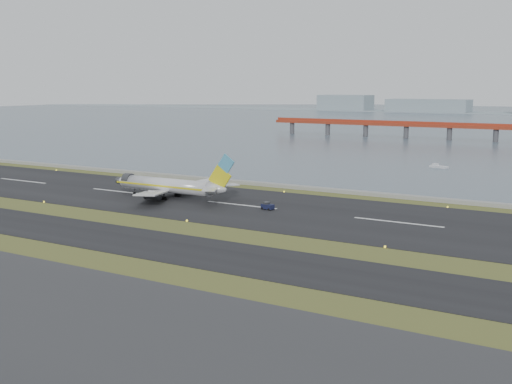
% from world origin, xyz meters
% --- Properties ---
extents(ground, '(1000.00, 1000.00, 0.00)m').
position_xyz_m(ground, '(0.00, 0.00, 0.00)').
color(ground, '#394E1C').
rests_on(ground, ground).
extents(taxiway_strip, '(1000.00, 18.00, 0.10)m').
position_xyz_m(taxiway_strip, '(0.00, -12.00, 0.05)').
color(taxiway_strip, black).
rests_on(taxiway_strip, ground).
extents(runway_strip, '(1000.00, 45.00, 0.10)m').
position_xyz_m(runway_strip, '(0.00, 30.00, 0.05)').
color(runway_strip, black).
rests_on(runway_strip, ground).
extents(seawall, '(1000.00, 2.50, 1.00)m').
position_xyz_m(seawall, '(0.00, 60.00, 0.50)').
color(seawall, '#989892').
rests_on(seawall, ground).
extents(red_pier, '(260.00, 5.00, 10.20)m').
position_xyz_m(red_pier, '(20.00, 250.00, 7.28)').
color(red_pier, '#9D311A').
rests_on(red_pier, ground).
extents(airliner, '(38.52, 32.89, 12.80)m').
position_xyz_m(airliner, '(-20.89, 28.56, 3.46)').
color(airliner, silver).
rests_on(airliner, ground).
extents(pushback_tug, '(3.22, 2.21, 1.90)m').
position_xyz_m(pushback_tug, '(8.48, 28.17, 0.92)').
color(pushback_tug, '#131735').
rests_on(pushback_tug, ground).
extents(workboat_near, '(7.00, 4.00, 1.62)m').
position_xyz_m(workboat_near, '(22.53, 128.31, 0.51)').
color(workboat_near, silver).
rests_on(workboat_near, ground).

